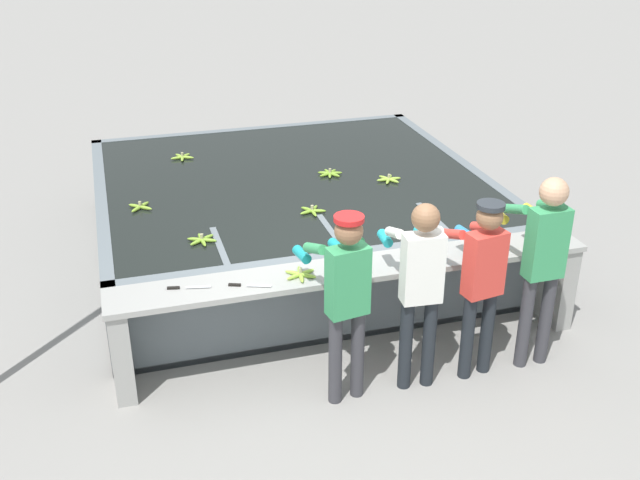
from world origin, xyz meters
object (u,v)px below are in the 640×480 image
banana_bunch_floating_2 (312,211)px  banana_bunch_floating_4 (202,240)px  knife_0 (182,288)px  worker_1 (420,279)px  worker_2 (481,273)px  worker_3 (543,254)px  banana_bunch_floating_0 (330,173)px  banana_bunch_floating_1 (389,179)px  banana_bunch_floating_3 (140,207)px  knife_1 (243,285)px  worker_0 (346,291)px  banana_bunch_ledge_0 (301,274)px  banana_bunch_floating_5 (182,157)px

banana_bunch_floating_2 → banana_bunch_floating_4: 1.20m
knife_0 → worker_1: bearing=-17.8°
worker_1 → worker_2: worker_1 is taller
worker_1 → knife_0: bearing=162.2°
banana_bunch_floating_4 → worker_3: bearing=-28.2°
banana_bunch_floating_0 → banana_bunch_floating_1: size_ratio=1.00×
worker_2 → banana_bunch_floating_3: 3.47m
worker_1 → banana_bunch_floating_3: (-2.01, 2.35, -0.09)m
banana_bunch_floating_3 → knife_1: bearing=-70.1°
worker_0 → banana_bunch_floating_3: 2.74m
banana_bunch_ledge_0 → knife_0: (-0.97, 0.07, -0.01)m
worker_3 → knife_1: size_ratio=5.15×
banana_bunch_floating_1 → banana_bunch_floating_5: (-2.08, 1.37, 0.00)m
worker_1 → banana_bunch_floating_1: 2.46m
worker_0 → banana_bunch_floating_5: 3.83m
banana_bunch_floating_1 → knife_1: 2.75m
banana_bunch_floating_1 → knife_0: banana_bunch_floating_1 is taller
worker_0 → banana_bunch_floating_0: (0.71, 2.73, -0.09)m
banana_bunch_floating_3 → banana_bunch_floating_4: bearing=-62.8°
worker_2 → knife_1: bearing=165.9°
worker_0 → banana_bunch_floating_3: worker_0 is taller
banana_bunch_floating_4 → knife_1: bearing=-78.1°
banana_bunch_floating_0 → banana_bunch_ledge_0: banana_bunch_ledge_0 is taller
worker_3 → knife_1: worker_3 is taller
banana_bunch_floating_5 → worker_1: bearing=-69.2°
worker_2 → banana_bunch_floating_0: worker_2 is taller
worker_2 → banana_bunch_floating_3: bearing=137.4°
worker_1 → worker_2: size_ratio=1.04×
banana_bunch_floating_3 → knife_0: (0.20, -1.77, -0.01)m
banana_bunch_floating_2 → worker_3: bearing=-50.0°
knife_0 → knife_1: size_ratio=1.03×
knife_1 → worker_2: bearing=-14.1°
worker_1 → banana_bunch_floating_4: (-1.53, 1.42, -0.09)m
worker_0 → banana_bunch_floating_5: worker_0 is taller
worker_0 → banana_bunch_ledge_0: size_ratio=5.78×
worker_2 → banana_bunch_ledge_0: size_ratio=5.64×
worker_1 → worker_3: bearing=0.4°
banana_bunch_ledge_0 → worker_2: bearing=-20.0°
worker_3 → banana_bunch_ledge_0: 2.01m
knife_0 → banana_bunch_floating_0: bearing=48.4°
worker_0 → worker_3: size_ratio=0.94×
worker_3 → banana_bunch_floating_1: worker_3 is taller
banana_bunch_ledge_0 → knife_1: banana_bunch_ledge_0 is taller
worker_3 → knife_1: bearing=169.0°
worker_1 → banana_bunch_floating_5: bearing=110.8°
banana_bunch_floating_2 → knife_1: 1.60m
banana_bunch_floating_0 → knife_1: size_ratio=0.83×
worker_2 → worker_0: bearing=-179.5°
banana_bunch_floating_3 → banana_bunch_ledge_0: (1.17, -1.84, 0.00)m
worker_3 → banana_bunch_floating_5: size_ratio=6.34×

